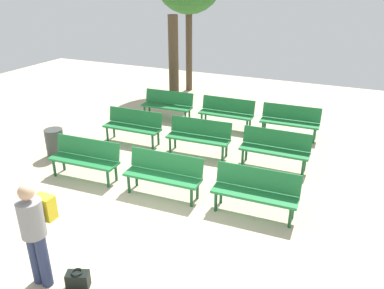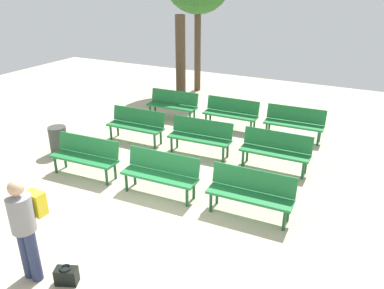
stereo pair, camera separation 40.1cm
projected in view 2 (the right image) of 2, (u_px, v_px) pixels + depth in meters
ground_plane at (116, 233)px, 6.73m from camera, size 24.00×24.00×0.00m
bench_r0_c0 at (86, 154)px, 8.54m from camera, size 1.62×0.56×0.87m
bench_r0_c1 at (161, 171)px, 7.78m from camera, size 1.62×0.54×0.87m
bench_r0_c2 at (251, 191)px, 7.08m from camera, size 1.61×0.53×0.87m
bench_r1_c0 at (136, 123)px, 10.33m from camera, size 1.61×0.51×0.87m
bench_r1_c1 at (200, 135)px, 9.58m from camera, size 1.62×0.55×0.87m
bench_r1_c2 at (276, 149)px, 8.82m from camera, size 1.61×0.50×0.87m
bench_r2_c0 at (173, 103)px, 11.98m from camera, size 1.62×0.54×0.87m
bench_r2_c1 at (231, 112)px, 11.21m from camera, size 1.60×0.49×0.87m
bench_r2_c2 at (294, 121)px, 10.49m from camera, size 1.61×0.53×0.87m
tree_0 at (181, 61)px, 12.94m from camera, size 0.33×0.33×3.02m
visitor_with_backpack at (26, 224)px, 5.40m from camera, size 0.34×0.52×1.65m
handbag at (67, 276)px, 5.59m from camera, size 0.36×0.29×0.29m
trash_bin at (58, 140)px, 9.65m from camera, size 0.44×0.44×0.71m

